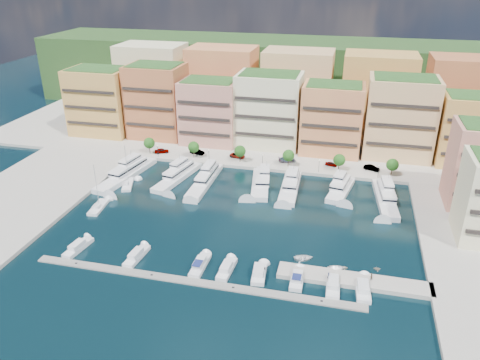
{
  "coord_description": "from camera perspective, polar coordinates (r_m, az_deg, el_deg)",
  "views": [
    {
      "loc": [
        25.64,
        -105.08,
        60.94
      ],
      "look_at": [
        -2.09,
        9.19,
        6.0
      ],
      "focal_mm": 35.0,
      "sensor_mm": 36.0,
      "label": 1
    }
  ],
  "objects": [
    {
      "name": "south_pontoon",
      "position": [
        100.85,
        -5.9,
        -12.29
      ],
      "size": [
        72.0,
        2.2,
        0.35
      ],
      "primitive_type": "cube",
      "color": "gray",
      "rests_on": "ground"
    },
    {
      "name": "cruiser_4",
      "position": [
        104.58,
        -4.91,
        -10.32
      ],
      "size": [
        2.62,
        8.77,
        2.66
      ],
      "color": "white",
      "rests_on": "ground"
    },
    {
      "name": "cruiser_0",
      "position": [
        116.36,
        -19.14,
        -7.79
      ],
      "size": [
        3.52,
        8.87,
        2.55
      ],
      "color": "white",
      "rests_on": "ground"
    },
    {
      "name": "person_1",
      "position": [
        102.6,
        15.67,
        -11.26
      ],
      "size": [
        0.96,
        0.95,
        1.56
      ],
      "primitive_type": "imported",
      "rotation": [
        0.0,
        0.0,
        3.89
      ],
      "color": "#483B2B",
      "rests_on": "finger_pier"
    },
    {
      "name": "hillside",
      "position": [
        225.01,
        6.67,
        9.16
      ],
      "size": [
        240.0,
        40.0,
        58.0
      ],
      "primitive_type": "cube",
      "color": "#1C3A18",
      "rests_on": "ground"
    },
    {
      "name": "backblock_4",
      "position": [
        188.78,
        25.56,
        8.84
      ],
      "size": [
        26.0,
        18.0,
        30.0
      ],
      "primitive_type": "cube",
      "color": "#B7663D",
      "rests_on": "north_quay"
    },
    {
      "name": "tree_5",
      "position": [
        150.23,
        18.09,
        1.78
      ],
      "size": [
        3.8,
        3.8,
        5.65
      ],
      "color": "#473323",
      "rests_on": "north_quay"
    },
    {
      "name": "apartment_1",
      "position": [
        178.04,
        -10.05,
        9.48
      ],
      "size": [
        20.0,
        16.5,
        26.8
      ],
      "color": "#B7663D",
      "rests_on": "north_quay"
    },
    {
      "name": "lamppost_4",
      "position": [
        148.13,
        16.56,
        1.27
      ],
      "size": [
        0.3,
        0.3,
        4.2
      ],
      "color": "black",
      "rests_on": "north_quay"
    },
    {
      "name": "yacht_3",
      "position": [
        140.27,
        2.57,
        -0.19
      ],
      "size": [
        8.11,
        21.06,
        7.3
      ],
      "color": "white",
      "rests_on": "ground"
    },
    {
      "name": "tree_0",
      "position": [
        163.32,
        -11.01,
        4.44
      ],
      "size": [
        3.8,
        3.8,
        5.65
      ],
      "color": "#473323",
      "rests_on": "north_quay"
    },
    {
      "name": "apartment_6",
      "position": [
        166.98,
        26.38,
        5.46
      ],
      "size": [
        20.0,
        15.5,
        22.8
      ],
      "color": "tan",
      "rests_on": "north_quay"
    },
    {
      "name": "cruiser_5",
      "position": [
        103.12,
        -1.64,
        -10.82
      ],
      "size": [
        2.91,
        8.21,
        2.55
      ],
      "color": "white",
      "rests_on": "ground"
    },
    {
      "name": "cruiser_8",
      "position": [
        100.62,
        11.27,
        -12.41
      ],
      "size": [
        2.99,
        9.13,
        2.55
      ],
      "color": "white",
      "rests_on": "ground"
    },
    {
      "name": "tender_1",
      "position": [
        106.45,
        12.64,
        -10.34
      ],
      "size": [
        1.47,
        1.28,
        0.74
      ],
      "primitive_type": "imported",
      "rotation": [
        0.0,
        0.0,
        1.52
      ],
      "color": "#C3B095",
      "rests_on": "ground"
    },
    {
      "name": "car_1",
      "position": [
        161.36,
        -5.24,
        3.45
      ],
      "size": [
        5.44,
        2.92,
        1.7
      ],
      "primitive_type": "imported",
      "rotation": [
        0.0,
        0.0,
        1.34
      ],
      "color": "gray",
      "rests_on": "north_quay"
    },
    {
      "name": "tender_3",
      "position": [
        107.77,
        16.36,
        -10.3
      ],
      "size": [
        1.68,
        1.48,
        0.83
      ],
      "primitive_type": "imported",
      "rotation": [
        0.0,
        0.0,
        1.65
      ],
      "color": "#C7B298",
      "rests_on": "ground"
    },
    {
      "name": "ground",
      "position": [
        124.15,
        -0.06,
        -4.35
      ],
      "size": [
        400.0,
        400.0,
        0.0
      ],
      "primitive_type": "plane",
      "color": "black",
      "rests_on": "ground"
    },
    {
      "name": "lamppost_0",
      "position": [
        160.11,
        -10.01,
        3.75
      ],
      "size": [
        0.3,
        0.3,
        4.2
      ],
      "color": "black",
      "rests_on": "north_quay"
    },
    {
      "name": "apartment_2",
      "position": [
        169.64,
        -3.65,
        8.33
      ],
      "size": [
        20.0,
        15.5,
        22.8
      ],
      "color": "tan",
      "rests_on": "north_quay"
    },
    {
      "name": "cruiser_2",
      "position": [
        109.68,
        -12.49,
        -9.05
      ],
      "size": [
        3.1,
        8.86,
        2.55
      ],
      "color": "white",
      "rests_on": "ground"
    },
    {
      "name": "car_3",
      "position": [
        155.09,
        5.78,
        2.51
      ],
      "size": [
        6.17,
        4.04,
        1.66
      ],
      "primitive_type": "imported",
      "rotation": [
        0.0,
        0.0,
        1.9
      ],
      "color": "gray",
      "rests_on": "north_quay"
    },
    {
      "name": "person_0",
      "position": [
        100.53,
        10.74,
        -11.43
      ],
      "size": [
        0.62,
        0.77,
        1.82
      ],
      "primitive_type": "imported",
      "rotation": [
        0.0,
        0.0,
        1.89
      ],
      "color": "#222845",
      "rests_on": "finger_pier"
    },
    {
      "name": "sailboat_1",
      "position": [
        133.09,
        -16.88,
        -3.24
      ],
      "size": [
        3.73,
        9.14,
        13.2
      ],
      "color": "white",
      "rests_on": "ground"
    },
    {
      "name": "car_4",
      "position": [
        154.04,
        11.06,
        1.92
      ],
      "size": [
        4.13,
        2.36,
        1.33
      ],
      "primitive_type": "imported",
      "rotation": [
        0.0,
        0.0,
        1.36
      ],
      "color": "gray",
      "rests_on": "north_quay"
    },
    {
      "name": "yacht_4",
      "position": [
        138.59,
        6.16,
        -0.7
      ],
      "size": [
        5.59,
        21.78,
        7.3
      ],
      "color": "white",
      "rests_on": "ground"
    },
    {
      "name": "finger_pier",
      "position": [
        103.13,
        13.67,
        -12.02
      ],
      "size": [
        32.0,
        5.0,
        2.0
      ],
      "primitive_type": "cube",
      "color": "#9E998E",
      "rests_on": "ground"
    },
    {
      "name": "tender_0",
      "position": [
        107.72,
        7.76,
        -9.38
      ],
      "size": [
        5.21,
        4.47,
        0.91
      ],
      "primitive_type": "imported",
      "rotation": [
        0.0,
        0.0,
        1.93
      ],
      "color": "white",
      "rests_on": "ground"
    },
    {
      "name": "tree_1",
      "position": [
        157.57,
        -5.68,
        4.02
      ],
      "size": [
        3.8,
        3.8,
        5.65
      ],
      "color": "#473323",
      "rests_on": "north_quay"
    },
    {
      "name": "lamppost_3",
      "position": [
        147.96,
        9.62,
        1.97
      ],
      "size": [
        0.3,
        0.3,
        4.2
      ],
      "color": "black",
      "rests_on": "north_quay"
    },
    {
      "name": "tree_3",
      "position": [
        150.58,
        5.93,
        2.99
      ],
      "size": [
        3.8,
        3.8,
        5.65
      ],
      "color": "#473323",
      "rests_on": "north_quay"
    },
    {
      "name": "tree_4",
      "position": [
        149.55,
        12.01,
        2.4
      ],
      "size": [
        3.8,
        3.8,
        5.65
      ],
      "color": "#473323",
      "rests_on": "north_quay"
    },
    {
      "name": "lamppost_1",
      "position": [
        154.08,
        -3.83,
        3.23
      ],
      "size": [
        0.3,
        0.3,
        4.2
      ],
      "color": "black",
      "rests_on": "north_quay"
    },
    {
      "name": "cruiser_6",
      "position": [
        101.8,
        2.34,
        -11.37
      ],
      "size": [
        3.45,
        7.48,
        2.55
      ],
      "color": "white",
      "rests_on": "ground"
    },
    {
      "name": "yacht_5",
      "position": [
        139.59,
        12.19,
        -0.9
      ],
      "size": [
        7.97,
        17.88,
        7.3
      ],
      "color": "white",
      "rests_on": "ground"
    },
    {
      "name": "west_quay",
      "position": [
        144.29,
        -25.6,
        -2.59
      ],
      "size": [
        34.0,
        76.0,
        2.0
      ],
      "primitive_type": "cube",
      "color": "#9E998E",
      "rests_on": "ground"
    },
    {
      "name": "backblock_2",
      "position": [
        185.79,
        6.98,
        10.86
      ],
      "size": [
        26.0,
        18.0,
        30.0
      ],
      "primitive_type": "cube",
      "color": "tan",
      "rests_on": "north_quay"
    },
    {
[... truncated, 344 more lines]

